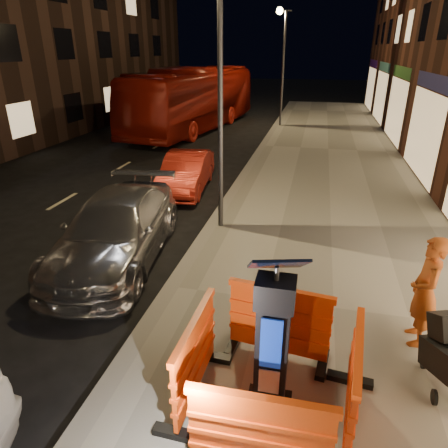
% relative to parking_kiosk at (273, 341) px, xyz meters
% --- Properties ---
extents(ground_plane, '(120.00, 120.00, 0.00)m').
position_rel_parking_kiosk_xyz_m(ground_plane, '(-2.16, 2.36, -1.19)').
color(ground_plane, black).
rests_on(ground_plane, ground).
extents(sidewalk, '(6.00, 60.00, 0.15)m').
position_rel_parking_kiosk_xyz_m(sidewalk, '(0.84, 2.36, -1.12)').
color(sidewalk, gray).
rests_on(sidewalk, ground).
extents(kerb, '(0.30, 60.00, 0.15)m').
position_rel_parking_kiosk_xyz_m(kerb, '(-2.16, 2.36, -1.12)').
color(kerb, slate).
rests_on(kerb, ground).
extents(parking_kiosk, '(0.70, 0.70, 2.09)m').
position_rel_parking_kiosk_xyz_m(parking_kiosk, '(0.00, 0.00, 0.00)').
color(parking_kiosk, black).
rests_on(parking_kiosk, sidewalk).
extents(barrier_front, '(1.51, 0.64, 1.17)m').
position_rel_parking_kiosk_xyz_m(barrier_front, '(0.00, -0.95, -0.46)').
color(barrier_front, '#E5420D').
rests_on(barrier_front, sidewalk).
extents(barrier_back, '(1.56, 0.79, 1.17)m').
position_rel_parking_kiosk_xyz_m(barrier_back, '(0.00, 0.95, -0.46)').
color(barrier_back, '#E5420D').
rests_on(barrier_back, sidewalk).
extents(barrier_kerbside, '(0.67, 1.52, 1.17)m').
position_rel_parking_kiosk_xyz_m(barrier_kerbside, '(-0.95, 0.00, -0.46)').
color(barrier_kerbside, '#E5420D').
rests_on(barrier_kerbside, sidewalk).
extents(barrier_bldgside, '(0.77, 1.55, 1.17)m').
position_rel_parking_kiosk_xyz_m(barrier_bldgside, '(0.95, 0.00, -0.46)').
color(barrier_bldgside, '#E5420D').
rests_on(barrier_bldgside, sidewalk).
extents(car_silver, '(2.57, 5.05, 1.41)m').
position_rel_parking_kiosk_xyz_m(car_silver, '(-3.77, 3.42, -1.19)').
color(car_silver, '#A7A7AC').
rests_on(car_silver, ground).
extents(car_red, '(1.65, 3.81, 1.22)m').
position_rel_parking_kiosk_xyz_m(car_red, '(-3.76, 8.25, -1.19)').
color(car_red, '#A52116').
rests_on(car_red, ground).
extents(bus_doubledecker, '(4.47, 12.46, 3.39)m').
position_rel_parking_kiosk_xyz_m(bus_doubledecker, '(-6.64, 18.74, -1.19)').
color(bus_doubledecker, maroon).
rests_on(bus_doubledecker, ground).
extents(man, '(0.43, 0.65, 1.75)m').
position_rel_parking_kiosk_xyz_m(man, '(2.04, 1.78, -0.17)').
color(man, '#9E4315').
rests_on(man, sidewalk).
extents(street_lamp_mid, '(0.12, 0.12, 6.00)m').
position_rel_parking_kiosk_xyz_m(street_lamp_mid, '(-1.91, 5.36, 1.96)').
color(street_lamp_mid, '#3F3F44').
rests_on(street_lamp_mid, sidewalk).
extents(street_lamp_far, '(0.12, 0.12, 6.00)m').
position_rel_parking_kiosk_xyz_m(street_lamp_far, '(-1.91, 20.36, 1.96)').
color(street_lamp_far, '#3F3F44').
rests_on(street_lamp_far, sidewalk).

